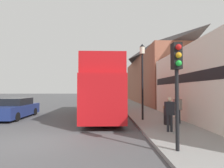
{
  "coord_description": "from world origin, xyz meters",
  "views": [
    {
      "loc": [
        3.08,
        -7.0,
        2.07
      ],
      "look_at": [
        3.53,
        5.47,
        2.5
      ],
      "focal_mm": 28.0,
      "sensor_mm": 36.0,
      "label": 1
    }
  ],
  "objects_px": {
    "lamp_post_second": "(125,75)",
    "lamp_post_third": "(122,80)",
    "pedestrian_nearest": "(170,111)",
    "litter_bin": "(168,115)",
    "parked_car_ahead_of_bus": "(111,102)",
    "traffic_signal": "(177,71)",
    "pedestrian_second": "(178,106)",
    "parked_car_far_side": "(15,109)",
    "lamp_post_nearest": "(142,67)",
    "tour_bus": "(104,92)"
  },
  "relations": [
    {
      "from": "lamp_post_second",
      "to": "lamp_post_third",
      "type": "xyz_separation_m",
      "value": [
        0.35,
        7.45,
        -0.1
      ]
    },
    {
      "from": "traffic_signal",
      "to": "lamp_post_second",
      "type": "relative_size",
      "value": 0.66
    },
    {
      "from": "tour_bus",
      "to": "pedestrian_second",
      "type": "height_order",
      "value": "tour_bus"
    },
    {
      "from": "tour_bus",
      "to": "lamp_post_second",
      "type": "xyz_separation_m",
      "value": [
        2.26,
        5.18,
        1.82
      ]
    },
    {
      "from": "traffic_signal",
      "to": "lamp_post_second",
      "type": "distance_m",
      "value": 13.31
    },
    {
      "from": "pedestrian_second",
      "to": "lamp_post_nearest",
      "type": "bearing_deg",
      "value": 142.7
    },
    {
      "from": "lamp_post_third",
      "to": "litter_bin",
      "type": "height_order",
      "value": "lamp_post_third"
    },
    {
      "from": "lamp_post_second",
      "to": "lamp_post_third",
      "type": "height_order",
      "value": "lamp_post_second"
    },
    {
      "from": "pedestrian_second",
      "to": "lamp_post_third",
      "type": "xyz_separation_m",
      "value": [
        -1.72,
        16.24,
        2.49
      ]
    },
    {
      "from": "tour_bus",
      "to": "lamp_post_nearest",
      "type": "relative_size",
      "value": 1.97
    },
    {
      "from": "lamp_post_second",
      "to": "litter_bin",
      "type": "height_order",
      "value": "lamp_post_second"
    },
    {
      "from": "lamp_post_third",
      "to": "traffic_signal",
      "type": "bearing_deg",
      "value": -90.45
    },
    {
      "from": "tour_bus",
      "to": "pedestrian_second",
      "type": "distance_m",
      "value": 5.69
    },
    {
      "from": "pedestrian_nearest",
      "to": "traffic_signal",
      "type": "height_order",
      "value": "traffic_signal"
    },
    {
      "from": "pedestrian_nearest",
      "to": "lamp_post_third",
      "type": "distance_m",
      "value": 18.38
    },
    {
      "from": "parked_car_far_side",
      "to": "traffic_signal",
      "type": "relative_size",
      "value": 1.33
    },
    {
      "from": "pedestrian_second",
      "to": "lamp_post_second",
      "type": "bearing_deg",
      "value": 103.24
    },
    {
      "from": "pedestrian_second",
      "to": "lamp_post_nearest",
      "type": "xyz_separation_m",
      "value": [
        -1.77,
        1.35,
        2.44
      ]
    },
    {
      "from": "traffic_signal",
      "to": "pedestrian_second",
      "type": "bearing_deg",
      "value": 67.15
    },
    {
      "from": "parked_car_far_side",
      "to": "pedestrian_second",
      "type": "xyz_separation_m",
      "value": [
        10.85,
        -3.21,
        0.43
      ]
    },
    {
      "from": "pedestrian_nearest",
      "to": "litter_bin",
      "type": "bearing_deg",
      "value": 73.03
    },
    {
      "from": "pedestrian_nearest",
      "to": "traffic_signal",
      "type": "bearing_deg",
      "value": -104.98
    },
    {
      "from": "tour_bus",
      "to": "lamp_post_third",
      "type": "distance_m",
      "value": 13.01
    },
    {
      "from": "lamp_post_nearest",
      "to": "lamp_post_third",
      "type": "height_order",
      "value": "lamp_post_third"
    },
    {
      "from": "pedestrian_second",
      "to": "lamp_post_second",
      "type": "distance_m",
      "value": 9.4
    },
    {
      "from": "parked_car_ahead_of_bus",
      "to": "lamp_post_nearest",
      "type": "xyz_separation_m",
      "value": [
        1.78,
        -9.37,
        2.87
      ]
    },
    {
      "from": "lamp_post_second",
      "to": "litter_bin",
      "type": "relative_size",
      "value": 5.19
    },
    {
      "from": "pedestrian_second",
      "to": "traffic_signal",
      "type": "distance_m",
      "value": 5.1
    },
    {
      "from": "lamp_post_third",
      "to": "parked_car_far_side",
      "type": "bearing_deg",
      "value": -125.0
    },
    {
      "from": "traffic_signal",
      "to": "lamp_post_third",
      "type": "relative_size",
      "value": 0.68
    },
    {
      "from": "tour_bus",
      "to": "traffic_signal",
      "type": "bearing_deg",
      "value": -73.03
    },
    {
      "from": "tour_bus",
      "to": "litter_bin",
      "type": "height_order",
      "value": "tour_bus"
    },
    {
      "from": "parked_car_ahead_of_bus",
      "to": "lamp_post_second",
      "type": "relative_size",
      "value": 0.81
    },
    {
      "from": "litter_bin",
      "to": "parked_car_ahead_of_bus",
      "type": "bearing_deg",
      "value": 104.46
    },
    {
      "from": "pedestrian_second",
      "to": "lamp_post_nearest",
      "type": "relative_size",
      "value": 0.33
    },
    {
      "from": "parked_car_ahead_of_bus",
      "to": "lamp_post_nearest",
      "type": "height_order",
      "value": "lamp_post_nearest"
    },
    {
      "from": "tour_bus",
      "to": "parked_car_far_side",
      "type": "bearing_deg",
      "value": -176.33
    },
    {
      "from": "tour_bus",
      "to": "parked_car_ahead_of_bus",
      "type": "bearing_deg",
      "value": 83.82
    },
    {
      "from": "tour_bus",
      "to": "parked_car_far_side",
      "type": "distance_m",
      "value": 6.64
    },
    {
      "from": "traffic_signal",
      "to": "litter_bin",
      "type": "xyz_separation_m",
      "value": [
        1.18,
        4.17,
        -2.0
      ]
    },
    {
      "from": "parked_car_ahead_of_bus",
      "to": "pedestrian_nearest",
      "type": "distance_m",
      "value": 12.89
    },
    {
      "from": "lamp_post_third",
      "to": "litter_bin",
      "type": "relative_size",
      "value": 5.04
    },
    {
      "from": "tour_bus",
      "to": "lamp_post_third",
      "type": "bearing_deg",
      "value": 78.45
    },
    {
      "from": "tour_bus",
      "to": "pedestrian_second",
      "type": "bearing_deg",
      "value": -39.72
    },
    {
      "from": "parked_car_ahead_of_bus",
      "to": "pedestrian_second",
      "type": "relative_size",
      "value": 2.63
    },
    {
      "from": "pedestrian_second",
      "to": "lamp_post_third",
      "type": "height_order",
      "value": "lamp_post_third"
    },
    {
      "from": "pedestrian_nearest",
      "to": "lamp_post_third",
      "type": "xyz_separation_m",
      "value": [
        -0.51,
        18.2,
        2.51
      ]
    },
    {
      "from": "parked_car_far_side",
      "to": "pedestrian_nearest",
      "type": "distance_m",
      "value": 10.94
    },
    {
      "from": "pedestrian_second",
      "to": "litter_bin",
      "type": "xyz_separation_m",
      "value": [
        -0.71,
        -0.3,
        -0.44
      ]
    },
    {
      "from": "parked_car_ahead_of_bus",
      "to": "traffic_signal",
      "type": "bearing_deg",
      "value": -81.18
    }
  ]
}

